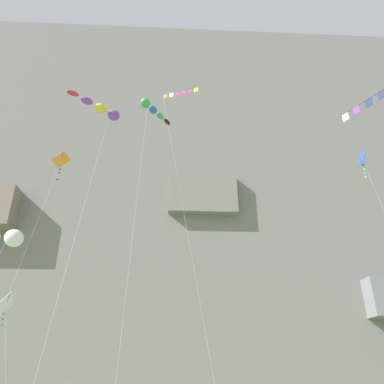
# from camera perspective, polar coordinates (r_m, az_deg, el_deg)

# --- Properties ---
(cliff_face) EXTENTS (180.00, 30.09, 61.87)m
(cliff_face) POSITION_cam_1_polar(r_m,az_deg,el_deg) (69.77, 0.74, -2.45)
(cliff_face) COLOR slate
(cliff_face) RESTS_ON ground
(kite_windsock_high_center) EXTENTS (2.58, 4.45, 22.57)m
(kite_windsock_high_center) POSITION_cam_1_polar(r_m,az_deg,el_deg) (30.86, -6.06, 12.33)
(kite_windsock_high_center) COLOR green
(kite_windsock_high_center) RESTS_ON ground
(kite_windsock_high_right) EXTENTS (4.00, 6.35, 22.42)m
(kite_windsock_high_right) POSITION_cam_1_polar(r_m,az_deg,el_deg) (31.09, -13.53, 12.14)
(kite_windsock_high_right) COLOR purple
(kite_windsock_high_right) RESTS_ON ground
(kite_banner_high_left) EXTENTS (4.51, 2.29, 26.65)m
(kite_banner_high_left) POSITION_cam_1_polar(r_m,az_deg,el_deg) (34.32, -1.58, 12.30)
(kite_banner_high_left) COLOR black
(kite_banner_high_left) RESTS_ON ground
(kite_diamond_low_center) EXTENTS (3.69, 4.07, 24.85)m
(kite_diamond_low_center) POSITION_cam_1_polar(r_m,az_deg,el_deg) (42.30, -19.50, 3.76)
(kite_diamond_low_center) COLOR orange
(kite_diamond_low_center) RESTS_ON ground
(kite_diamond_far_right) EXTENTS (3.13, 3.78, 9.84)m
(kite_diamond_far_right) POSITION_cam_1_polar(r_m,az_deg,el_deg) (38.07, -26.38, -15.19)
(kite_diamond_far_right) COLOR white
(kite_diamond_far_right) RESTS_ON ground
(kite_banner_near_cliff) EXTENTS (4.33, 7.35, 22.90)m
(kite_banner_near_cliff) POSITION_cam_1_polar(r_m,az_deg,el_deg) (33.09, 26.45, 11.96)
(kite_banner_near_cliff) COLOR black
(kite_banner_near_cliff) RESTS_ON ground
(kite_diamond_mid_center) EXTENTS (2.04, 4.98, 25.79)m
(kite_diamond_mid_center) POSITION_cam_1_polar(r_m,az_deg,el_deg) (45.31, 24.53, 4.18)
(kite_diamond_mid_center) COLOR blue
(kite_diamond_mid_center) RESTS_ON ground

